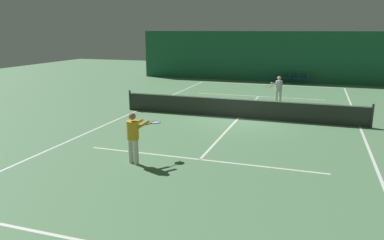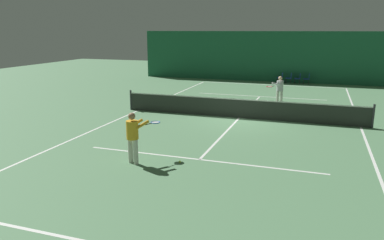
{
  "view_description": "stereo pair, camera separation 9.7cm",
  "coord_description": "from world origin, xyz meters",
  "px_view_note": "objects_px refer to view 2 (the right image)",
  "views": [
    {
      "loc": [
        3.52,
        -17.72,
        4.24
      ],
      "look_at": [
        -0.77,
        -4.93,
        0.97
      ],
      "focal_mm": 35.0,
      "sensor_mm": 36.0,
      "label": 1
    },
    {
      "loc": [
        3.61,
        -17.69,
        4.24
      ],
      "look_at": [
        -0.77,
        -4.93,
        0.97
      ],
      "focal_mm": 35.0,
      "sensor_mm": 36.0,
      "label": 2
    }
  ],
  "objects_px": {
    "tennis_net": "(240,108)",
    "player_near": "(133,134)",
    "courtside_chair_2": "(298,78)",
    "courtside_chair_0": "(281,77)",
    "courtside_chair_1": "(290,77)",
    "courtside_chair_3": "(307,78)",
    "tennis_ball": "(180,162)",
    "player_far": "(279,88)"
  },
  "relations": [
    {
      "from": "tennis_net",
      "to": "player_near",
      "type": "height_order",
      "value": "player_near"
    },
    {
      "from": "player_near",
      "to": "courtside_chair_1",
      "type": "bearing_deg",
      "value": 14.34
    },
    {
      "from": "tennis_net",
      "to": "player_near",
      "type": "relative_size",
      "value": 7.12
    },
    {
      "from": "tennis_net",
      "to": "courtside_chair_0",
      "type": "bearing_deg",
      "value": 87.42
    },
    {
      "from": "player_far",
      "to": "courtside_chair_2",
      "type": "height_order",
      "value": "player_far"
    },
    {
      "from": "player_near",
      "to": "courtside_chair_0",
      "type": "relative_size",
      "value": 2.01
    },
    {
      "from": "courtside_chair_1",
      "to": "tennis_ball",
      "type": "xyz_separation_m",
      "value": [
        -1.81,
        -20.17,
        -0.45
      ]
    },
    {
      "from": "tennis_net",
      "to": "courtside_chair_2",
      "type": "distance_m",
      "value": 13.42
    },
    {
      "from": "tennis_net",
      "to": "courtside_chair_0",
      "type": "relative_size",
      "value": 14.29
    },
    {
      "from": "courtside_chair_0",
      "to": "courtside_chair_1",
      "type": "distance_m",
      "value": 0.69
    },
    {
      "from": "player_near",
      "to": "courtside_chair_0",
      "type": "bearing_deg",
      "value": 16.22
    },
    {
      "from": "player_near",
      "to": "courtside_chair_2",
      "type": "height_order",
      "value": "player_near"
    },
    {
      "from": "player_near",
      "to": "courtside_chair_0",
      "type": "xyz_separation_m",
      "value": [
        2.51,
        20.67,
        -0.5
      ]
    },
    {
      "from": "player_near",
      "to": "courtside_chair_3",
      "type": "relative_size",
      "value": 2.01
    },
    {
      "from": "courtside_chair_2",
      "to": "tennis_ball",
      "type": "bearing_deg",
      "value": -7.07
    },
    {
      "from": "tennis_ball",
      "to": "courtside_chair_1",
      "type": "bearing_deg",
      "value": 84.87
    },
    {
      "from": "player_near",
      "to": "courtside_chair_3",
      "type": "bearing_deg",
      "value": 10.64
    },
    {
      "from": "player_near",
      "to": "player_far",
      "type": "xyz_separation_m",
      "value": [
        3.37,
        11.32,
        -0.02
      ]
    },
    {
      "from": "courtside_chair_0",
      "to": "courtside_chair_3",
      "type": "xyz_separation_m",
      "value": [
        2.07,
        0.0,
        0.0
      ]
    },
    {
      "from": "courtside_chair_3",
      "to": "tennis_ball",
      "type": "relative_size",
      "value": 12.73
    },
    {
      "from": "courtside_chair_2",
      "to": "tennis_net",
      "type": "bearing_deg",
      "value": -8.48
    },
    {
      "from": "player_far",
      "to": "courtside_chair_3",
      "type": "xyz_separation_m",
      "value": [
        1.21,
        9.35,
        -0.48
      ]
    },
    {
      "from": "tennis_net",
      "to": "courtside_chair_2",
      "type": "bearing_deg",
      "value": 81.52
    },
    {
      "from": "courtside_chair_0",
      "to": "courtside_chair_1",
      "type": "height_order",
      "value": "same"
    },
    {
      "from": "player_near",
      "to": "courtside_chair_1",
      "type": "height_order",
      "value": "player_near"
    },
    {
      "from": "tennis_net",
      "to": "courtside_chair_0",
      "type": "distance_m",
      "value": 13.29
    },
    {
      "from": "courtside_chair_2",
      "to": "courtside_chair_3",
      "type": "relative_size",
      "value": 1.0
    },
    {
      "from": "player_far",
      "to": "courtside_chair_1",
      "type": "distance_m",
      "value": 9.37
    },
    {
      "from": "player_far",
      "to": "tennis_ball",
      "type": "xyz_separation_m",
      "value": [
        -1.98,
        -10.82,
        -0.93
      ]
    },
    {
      "from": "courtside_chair_3",
      "to": "player_far",
      "type": "bearing_deg",
      "value": -7.37
    },
    {
      "from": "courtside_chair_1",
      "to": "courtside_chair_0",
      "type": "bearing_deg",
      "value": -90.0
    },
    {
      "from": "player_near",
      "to": "tennis_ball",
      "type": "relative_size",
      "value": 25.55
    },
    {
      "from": "player_near",
      "to": "courtside_chair_1",
      "type": "relative_size",
      "value": 2.01
    },
    {
      "from": "courtside_chair_0",
      "to": "player_near",
      "type": "bearing_deg",
      "value": -6.92
    },
    {
      "from": "tennis_net",
      "to": "courtside_chair_1",
      "type": "distance_m",
      "value": 13.34
    },
    {
      "from": "tennis_net",
      "to": "courtside_chair_1",
      "type": "xyz_separation_m",
      "value": [
        1.29,
        13.28,
        -0.03
      ]
    },
    {
      "from": "courtside_chair_2",
      "to": "courtside_chair_3",
      "type": "bearing_deg",
      "value": 90.0
    },
    {
      "from": "courtside_chair_0",
      "to": "courtside_chair_3",
      "type": "height_order",
      "value": "same"
    },
    {
      "from": "tennis_net",
      "to": "player_far",
      "type": "xyz_separation_m",
      "value": [
        1.46,
        3.92,
        0.45
      ]
    },
    {
      "from": "player_far",
      "to": "courtside_chair_2",
      "type": "bearing_deg",
      "value": -153.7
    },
    {
      "from": "tennis_net",
      "to": "player_near",
      "type": "distance_m",
      "value": 7.65
    },
    {
      "from": "courtside_chair_0",
      "to": "courtside_chair_1",
      "type": "bearing_deg",
      "value": 90.0
    }
  ]
}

